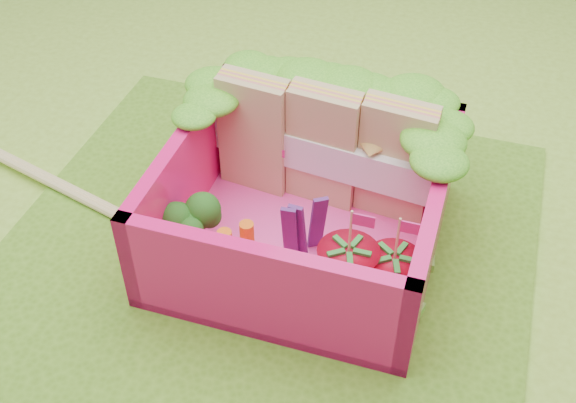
% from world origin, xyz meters
% --- Properties ---
extents(ground, '(14.00, 14.00, 0.00)m').
position_xyz_m(ground, '(0.00, 0.00, 0.00)').
color(ground, '#85B232').
rests_on(ground, ground).
extents(placemat, '(2.60, 2.60, 0.03)m').
position_xyz_m(placemat, '(0.00, 0.00, 0.01)').
color(placemat, '#568C1F').
rests_on(placemat, ground).
extents(bento_floor, '(1.30, 1.30, 0.05)m').
position_xyz_m(bento_floor, '(0.17, 0.14, 0.06)').
color(bento_floor, '#FF41A4').
rests_on(bento_floor, placemat).
extents(bento_box, '(1.30, 1.30, 0.55)m').
position_xyz_m(bento_box, '(0.17, 0.14, 0.31)').
color(bento_box, '#FF1570').
rests_on(bento_box, placemat).
extents(lettuce_ruffle, '(1.43, 0.76, 0.11)m').
position_xyz_m(lettuce_ruffle, '(0.17, 0.61, 0.64)').
color(lettuce_ruffle, '#288C19').
rests_on(lettuce_ruffle, bento_box).
extents(sandwich_stack, '(1.18, 0.30, 0.64)m').
position_xyz_m(sandwich_stack, '(0.17, 0.46, 0.40)').
color(sandwich_stack, tan).
rests_on(sandwich_stack, bento_floor).
extents(broccoli, '(0.34, 0.34, 0.26)m').
position_xyz_m(broccoli, '(-0.32, -0.12, 0.27)').
color(broccoli, '#67994A').
rests_on(broccoli, bento_floor).
extents(carrot_sticks, '(0.14, 0.18, 0.27)m').
position_xyz_m(carrot_sticks, '(-0.07, -0.17, 0.21)').
color(carrot_sticks, orange).
rests_on(carrot_sticks, bento_floor).
extents(purple_wedges, '(0.17, 0.15, 0.38)m').
position_xyz_m(purple_wedges, '(0.20, -0.01, 0.27)').
color(purple_wedges, '#411959').
rests_on(purple_wedges, bento_floor).
extents(strawberry_left, '(0.28, 0.28, 0.52)m').
position_xyz_m(strawberry_left, '(0.46, -0.18, 0.23)').
color(strawberry_left, red).
rests_on(strawberry_left, bento_floor).
extents(strawberry_right, '(0.25, 0.25, 0.49)m').
position_xyz_m(strawberry_right, '(0.66, -0.13, 0.21)').
color(strawberry_right, red).
rests_on(strawberry_right, bento_floor).
extents(snap_peas, '(0.33, 0.37, 0.05)m').
position_xyz_m(snap_peas, '(0.67, -0.04, 0.11)').
color(snap_peas, '#68AE36').
rests_on(snap_peas, bento_floor).
extents(chopsticks, '(2.05, 0.60, 0.05)m').
position_xyz_m(chopsticks, '(-0.87, 0.03, 0.05)').
color(chopsticks, '#DDCB79').
rests_on(chopsticks, placemat).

